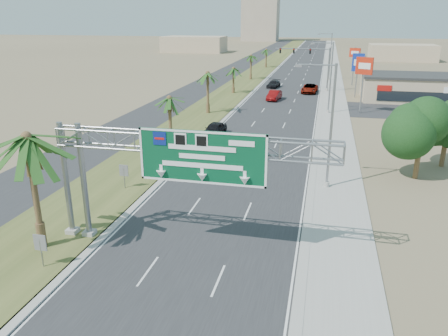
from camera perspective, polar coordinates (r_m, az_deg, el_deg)
The scene contains 30 objects.
road at distance 123.30m, azimuth 9.97°, elevation 12.69°, with size 12.00×300.00×0.02m, color #28282B.
sidewalk_right at distance 123.12m, azimuth 14.01°, elevation 12.42°, with size 4.00×300.00×0.10m, color #9E9B93.
median_grass at distance 124.24m, azimuth 5.25°, elevation 12.96°, with size 7.00×300.00×0.12m, color #445023.
opposing_road at distance 125.38m, azimuth 2.00°, elevation 13.06°, with size 8.00×300.00×0.02m, color #28282B.
sign_gantry at distance 24.73m, azimuth -6.11°, elevation 2.04°, with size 16.75×1.24×7.50m.
palm_near at distance 26.67m, azimuth -24.39°, elevation 3.63°, with size 5.70×5.70×8.35m.
palm_row_b at distance 48.02m, azimuth -7.15°, elevation 8.94°, with size 3.99×3.99×5.95m.
palm_row_c at distance 63.01m, azimuth -2.16°, elevation 12.19°, with size 3.99×3.99×6.75m.
palm_row_d at distance 80.55m, azimuth 1.25°, elevation 12.82°, with size 3.99×3.99×5.45m.
palm_row_e at distance 99.08m, azimuth 3.56°, elevation 14.37°, with size 3.99×3.99×6.15m.
palm_row_f at distance 123.77m, azimuth 5.55°, elevation 15.09°, with size 3.99×3.99×5.75m.
streetlight_near at distance 35.45m, azimuth 13.46°, elevation 4.59°, with size 3.27×0.44×10.00m.
streetlight_mid at distance 64.97m, azimuth 13.55°, elevation 11.03°, with size 3.27×0.44×10.00m.
streetlight_far at distance 100.76m, azimuth 13.60°, elevation 13.74°, with size 3.27×0.44×10.00m.
signal_mast at distance 84.80m, azimuth 12.12°, elevation 13.03°, with size 10.28×0.71×8.00m.
store_building at distance 80.65m, azimuth 24.04°, elevation 9.47°, with size 18.00×10.00×4.00m, color tan.
oak_near at distance 40.23m, azimuth 24.50°, elevation 4.84°, with size 4.50×4.50×6.80m.
oak_far at distance 44.87m, azimuth 27.21°, elevation 4.83°, with size 3.50×3.50×5.60m.
median_signback_a at distance 26.28m, azimuth -22.86°, elevation -9.26°, with size 0.75×0.08×2.08m.
median_signback_b at distance 36.01m, azimuth -12.95°, elevation -0.54°, with size 0.75×0.08×2.08m.
tower_distant at distance 265.27m, azimuth 4.83°, elevation 19.99°, with size 20.00×16.00×35.00m, color tan.
building_distant_left at distance 180.29m, azimuth -3.91°, elevation 15.83°, with size 24.00×14.00×6.00m, color tan.
building_distant_right at distance 154.53m, azimuth 22.23°, elevation 13.78°, with size 20.00×12.00×5.00m, color tan.
car_left_lane at distance 51.40m, azimuth -1.26°, elevation 5.07°, with size 1.86×4.61×1.57m, color black.
car_mid_lane at distance 74.73m, azimuth 6.58°, elevation 9.40°, with size 1.69×4.86×1.60m, color #67090A.
car_right_lane at distance 82.98m, azimuth 11.12°, elevation 10.14°, with size 2.65×5.75×1.60m, color gray.
car_far at distance 88.25m, azimuth 6.49°, elevation 10.82°, with size 1.95×4.79×1.39m, color black.
pole_sign_red_near at distance 65.92m, azimuth 17.83°, elevation 12.22°, with size 2.33×1.21×8.17m.
pole_sign_blue at distance 79.58m, azimuth 17.10°, elevation 12.82°, with size 2.01×0.43×7.65m.
pole_sign_red_far at distance 94.32m, azimuth 16.70°, elevation 13.92°, with size 2.14×1.15×7.59m.
Camera 1 is at (6.77, -12.39, 13.28)m, focal length 35.00 mm.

